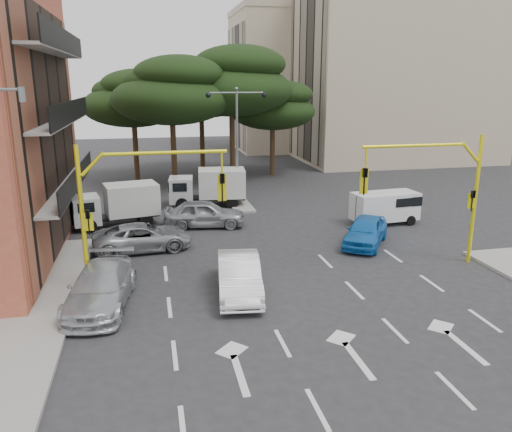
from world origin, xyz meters
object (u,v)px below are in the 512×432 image
Objects in this scene: signal_mast_right at (442,183)px; van_white at (385,208)px; signal_mast_left at (129,198)px; car_silver_cross_a at (143,237)px; car_white_hatch at (239,275)px; box_truck_b at (208,188)px; box_truck_a at (117,206)px; car_silver_cross_b at (204,213)px; car_silver_wagon at (101,287)px; street_lamp_center at (237,125)px; car_blue_compact at (366,231)px.

signal_mast_right is 1.54× the size of van_white.
signal_mast_left is 1.22× the size of car_silver_cross_a.
signal_mast_left is at bearing 169.50° from car_white_hatch.
box_truck_a is at bearing 127.90° from box_truck_b.
van_white is 0.75× the size of box_truck_b.
car_silver_wagon is at bearing 161.77° from car_silver_cross_b.
street_lamp_center is 1.56× the size of box_truck_a.
signal_mast_left is 1.16× the size of box_truck_b.
signal_mast_right reaches higher than van_white.
street_lamp_center is 1.57× the size of car_silver_cross_a.
box_truck_b is (4.35, 8.50, 0.59)m from car_silver_cross_a.
car_silver_cross_b is (3.52, 3.55, 0.12)m from car_silver_cross_a.
signal_mast_right is 10.06m from car_white_hatch.
street_lamp_center is 17.91m from car_silver_wagon.
car_silver_cross_b is (-7.85, 5.11, 0.05)m from car_blue_compact.
car_blue_compact is 4.47m from van_white.
signal_mast_right reaches higher than car_white_hatch.
signal_mast_right is 13.34m from car_silver_cross_b.
van_white reaches higher than car_blue_compact.
car_blue_compact is 14.39m from box_truck_a.
car_silver_wagon is 1.35× the size of van_white.
signal_mast_left is 1.54× the size of van_white.
signal_mast_left reaches higher than box_truck_a.
car_blue_compact is at bearing 118.87° from signal_mast_right.
box_truck_b is (5.84, 3.63, 0.05)m from box_truck_a.
street_lamp_center is 12.55m from car_blue_compact.
box_truck_b is at bearing -129.62° from van_white.
signal_mast_left is at bearing 55.12° from car_silver_wagon.
street_lamp_center is (6.80, 14.01, 1.54)m from signal_mast_left.
car_silver_cross_a is at bearing -87.99° from van_white.
car_silver_wagon reaches higher than car_silver_cross_a.
signal_mast_left is 0.77× the size of street_lamp_center.
box_truck_a is (-5.01, 1.32, 0.42)m from car_silver_cross_b.
box_truck_a reaches higher than car_white_hatch.
car_white_hatch is (4.13, -1.30, -3.11)m from signal_mast_left.
van_white is (14.48, 6.94, -2.91)m from signal_mast_left.
street_lamp_center is at bearing -41.63° from car_silver_cross_a.
van_white is (10.62, -1.62, 0.17)m from car_silver_cross_b.
car_silver_cross_a is 9.56m from box_truck_b.
street_lamp_center is at bearing 69.81° from car_silver_wagon.
car_blue_compact is 9.37m from car_silver_cross_b.
street_lamp_center reaches higher than signal_mast_left.
car_white_hatch is at bearing -99.92° from street_lamp_center.
box_truck_a is (-15.63, 2.94, 0.25)m from van_white.
box_truck_b is (0.83, 4.95, 0.47)m from car_silver_cross_b.
box_truck_b is (-7.02, 10.06, 0.53)m from car_blue_compact.
car_silver_cross_b is (-2.95, -5.45, -4.63)m from street_lamp_center.
street_lamp_center is at bearing -19.54° from car_silver_cross_b.
box_truck_a is (-5.28, 11.18, 0.45)m from car_white_hatch.
car_silver_wagon is (-1.20, -1.32, -3.12)m from signal_mast_left.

